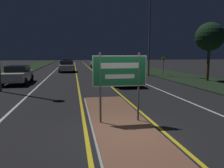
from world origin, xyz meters
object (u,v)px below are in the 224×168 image
at_px(car_receding_2, 96,63).
at_px(car_approaching_1, 67,66).
at_px(warning_sign, 164,63).
at_px(streetlight_right_near, 150,7).
at_px(car_approaching_2, 67,63).
at_px(highway_sign, 120,74).
at_px(car_receding_0, 124,76).
at_px(car_approaching_0, 18,74).
at_px(car_receding_1, 130,67).

xyz_separation_m(car_receding_2, car_approaching_1, (-4.89, -8.63, 0.02)).
distance_m(car_approaching_1, warning_sign, 12.77).
distance_m(streetlight_right_near, car_approaching_2, 23.36).
relative_size(streetlight_right_near, car_approaching_2, 2.49).
xyz_separation_m(highway_sign, car_receding_2, (2.49, 31.51, -0.97)).
height_order(streetlight_right_near, warning_sign, streetlight_right_near).
bearing_deg(car_approaching_1, car_receding_2, 60.43).
bearing_deg(car_receding_0, car_approaching_2, 100.64).
height_order(car_approaching_0, warning_sign, warning_sign).
distance_m(car_approaching_2, warning_sign, 22.61).
relative_size(car_approaching_0, car_approaching_2, 1.04).
xyz_separation_m(car_receding_1, car_approaching_2, (-8.28, 16.23, -0.05)).
relative_size(car_receding_2, car_approaching_0, 0.98).
height_order(highway_sign, streetlight_right_near, streetlight_right_near).
distance_m(car_receding_0, car_receding_2, 22.09).
bearing_deg(car_approaching_1, car_receding_1, -20.40).
bearing_deg(highway_sign, car_receding_1, 74.28).
bearing_deg(streetlight_right_near, highway_sign, -112.78).
distance_m(car_approaching_0, warning_sign, 15.55).
bearing_deg(car_approaching_0, car_receding_2, 66.76).
bearing_deg(car_receding_0, warning_sign, 48.46).
relative_size(car_receding_0, warning_sign, 2.11).
bearing_deg(streetlight_right_near, warning_sign, 22.29).
xyz_separation_m(highway_sign, car_receding_1, (5.60, 19.90, -0.96)).
xyz_separation_m(car_receding_2, car_approaching_2, (-5.17, 4.63, -0.04)).
height_order(streetlight_right_near, car_receding_0, streetlight_right_near).
bearing_deg(car_receding_2, warning_sign, -67.36).
relative_size(highway_sign, car_receding_0, 0.54).
bearing_deg(car_receding_1, warning_sign, -46.68).
distance_m(highway_sign, car_approaching_0, 13.17).
distance_m(streetlight_right_near, car_approaching_1, 13.24).
distance_m(streetlight_right_near, warning_sign, 6.43).
xyz_separation_m(highway_sign, warning_sign, (8.71, 16.61, -0.40)).
bearing_deg(highway_sign, warning_sign, 62.34).
bearing_deg(streetlight_right_near, car_approaching_0, -162.08).
xyz_separation_m(car_approaching_0, car_approaching_1, (3.63, 11.22, 0.04)).
distance_m(car_receding_0, warning_sign, 9.63).
bearing_deg(car_approaching_0, warning_sign, 18.55).
bearing_deg(streetlight_right_near, car_receding_0, -124.06).
height_order(car_receding_0, car_approaching_2, car_approaching_2).
relative_size(streetlight_right_near, car_receding_1, 2.21).
xyz_separation_m(car_receding_1, car_receding_2, (-3.11, 11.60, -0.00)).
relative_size(car_receding_1, car_approaching_2, 1.13).
xyz_separation_m(streetlight_right_near, car_receding_0, (-4.28, -6.33, -6.64)).
bearing_deg(car_approaching_2, car_receding_0, -79.36).
height_order(car_approaching_0, car_approaching_1, car_approaching_1).
bearing_deg(car_approaching_2, highway_sign, -85.76).
height_order(highway_sign, warning_sign, highway_sign).
xyz_separation_m(highway_sign, car_approaching_0, (-6.03, 11.67, -0.98)).
bearing_deg(car_receding_0, highway_sign, -103.93).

